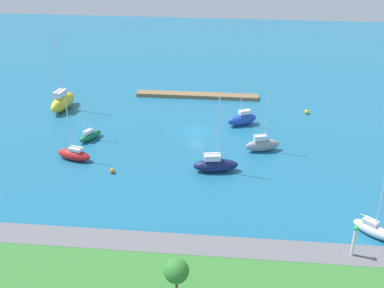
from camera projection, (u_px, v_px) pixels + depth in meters
water at (197, 131)px, 82.74m from camera, size 160.00×160.00×0.00m
pier_dock at (197, 95)px, 96.08m from camera, size 23.27×2.16×0.68m
breakwater at (171, 247)px, 55.18m from camera, size 55.91×3.56×1.24m
harbor_beacon at (354, 238)px, 52.18m from camera, size 0.56×0.56×3.73m
park_tree_midwest at (176, 271)px, 46.45m from camera, size 2.40×2.40×4.28m
sailboat_gray_far_north at (262, 144)px, 76.17m from camera, size 5.50×2.92×10.00m
sailboat_green_center_basin at (90, 135)px, 79.67m from camera, size 3.49×4.54×7.23m
sailboat_red_lone_south at (74, 154)px, 73.82m from camera, size 5.70×3.24×9.86m
sailboat_navy_off_beacon at (215, 164)px, 70.71m from camera, size 6.60×3.03×11.44m
sailboat_blue_far_south at (242, 119)px, 84.51m from camera, size 5.47×3.97×8.93m
sailboat_yellow_mid_basin at (63, 101)px, 90.10m from camera, size 3.71×7.60×13.98m
sailboat_white_lone_north at (372, 229)px, 57.83m from camera, size 4.71×4.37×8.30m
mooring_buoy_yellow at (307, 112)px, 88.98m from camera, size 0.78×0.78×0.78m
mooring_buoy_orange at (112, 171)px, 70.58m from camera, size 0.70×0.70×0.70m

